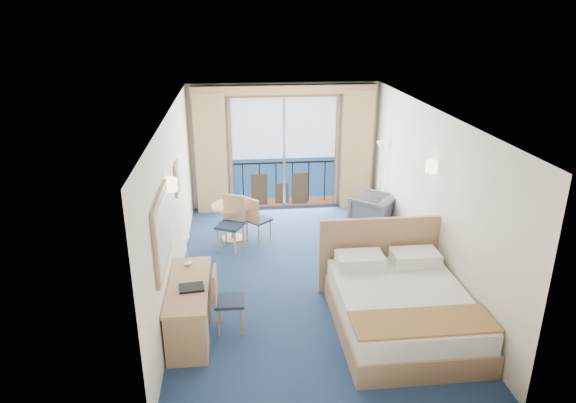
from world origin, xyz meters
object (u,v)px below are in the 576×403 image
at_px(armchair, 373,212).
at_px(nightstand, 410,256).
at_px(floor_lamp, 380,161).
at_px(table_chair_b, 232,220).
at_px(desk_chair, 224,296).
at_px(round_table, 232,213).
at_px(table_chair_a, 255,217).
at_px(bed, 400,306).
at_px(desk, 187,323).

bearing_deg(armchair, nightstand, 46.37).
bearing_deg(floor_lamp, table_chair_b, -160.04).
distance_m(floor_lamp, desk_chair, 4.86).
relative_size(armchair, floor_lamp, 0.47).
relative_size(round_table, table_chair_a, 0.85).
xyz_separation_m(armchair, desk_chair, (-2.89, -3.15, 0.16)).
bearing_deg(round_table, bed, -54.45).
distance_m(desk, desk_chair, 0.62).
bearing_deg(table_chair_a, desk_chair, 126.75).
height_order(armchair, desk_chair, desk_chair).
xyz_separation_m(bed, desk, (-2.83, -0.21, 0.07)).
height_order(floor_lamp, table_chair_b, floor_lamp).
bearing_deg(bed, desk, -175.78).
distance_m(bed, table_chair_b, 3.57).
relative_size(bed, desk_chair, 2.48).
height_order(armchair, floor_lamp, floor_lamp).
bearing_deg(armchair, table_chair_b, -36.36).
height_order(armchair, table_chair_a, table_chair_a).
height_order(bed, floor_lamp, floor_lamp).
bearing_deg(desk, armchair, 46.81).
distance_m(nightstand, table_chair_b, 3.17).
xyz_separation_m(bed, table_chair_b, (-2.26, 2.76, 0.23)).
height_order(armchair, desk, desk).
bearing_deg(nightstand, desk, -153.18).
bearing_deg(floor_lamp, table_chair_a, -160.93).
bearing_deg(table_chair_a, floor_lamp, -112.85).
relative_size(desk, round_table, 2.03).
relative_size(nightstand, armchair, 0.70).
height_order(round_table, table_chair_b, table_chair_b).
xyz_separation_m(floor_lamp, desk_chair, (-3.12, -3.65, -0.74)).
relative_size(bed, table_chair_b, 2.27).
bearing_deg(armchair, round_table, -44.35).
relative_size(desk_chair, round_table, 1.19).
relative_size(armchair, desk_chair, 0.85).
relative_size(bed, armchair, 2.90).
xyz_separation_m(desk, table_chair_a, (1.01, 3.17, 0.10)).
height_order(nightstand, table_chair_b, table_chair_b).
relative_size(table_chair_a, table_chair_b, 0.90).
bearing_deg(round_table, table_chair_a, -24.23).
bearing_deg(armchair, floor_lamp, -163.33).
xyz_separation_m(desk_chair, table_chair_a, (0.55, 2.76, -0.01)).
height_order(desk_chair, table_chair_a, desk_chair).
bearing_deg(desk, nightstand, 26.82).
bearing_deg(bed, nightstand, 67.00).
bearing_deg(table_chair_b, round_table, 114.57).
height_order(nightstand, floor_lamp, floor_lamp).
xyz_separation_m(desk_chair, round_table, (0.13, 2.96, 0.01)).
bearing_deg(desk_chair, floor_lamp, -38.64).
distance_m(desk_chair, table_chair_b, 2.56).
distance_m(bed, floor_lamp, 4.03).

